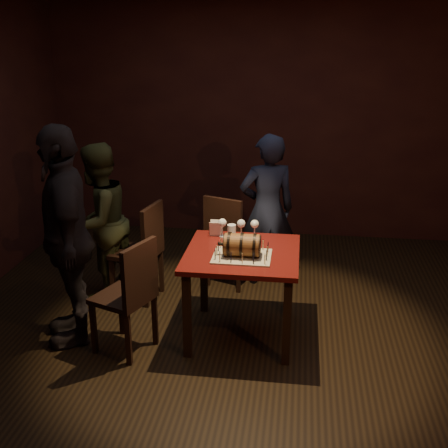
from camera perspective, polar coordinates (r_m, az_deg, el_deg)
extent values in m
plane|color=black|center=(4.83, 0.88, -10.93)|extent=(5.00, 5.00, 0.00)
cube|color=black|center=(6.74, 3.60, 10.47)|extent=(5.00, 0.04, 2.80)
cube|color=black|center=(2.01, -7.92, -11.96)|extent=(5.00, 0.04, 2.80)
cube|color=#450C0B|center=(4.48, 1.87, -3.06)|extent=(0.90, 0.90, 0.04)
cube|color=black|center=(4.35, -3.78, -9.25)|extent=(0.06, 0.06, 0.71)
cube|color=black|center=(4.28, 6.40, -9.89)|extent=(0.06, 0.06, 0.71)
cube|color=black|center=(5.02, -2.05, -5.15)|extent=(0.06, 0.06, 0.71)
cube|color=black|center=(4.96, 6.68, -5.62)|extent=(0.06, 0.06, 0.71)
cube|color=#A9A189|center=(4.36, 1.83, -3.30)|extent=(0.45, 0.35, 0.01)
cylinder|color=brown|center=(4.33, 1.85, -2.15)|extent=(0.27, 0.18, 0.18)
cylinder|color=black|center=(4.34, 0.55, -2.08)|extent=(0.02, 0.19, 0.19)
cylinder|color=black|center=(4.33, 1.85, -2.15)|extent=(0.02, 0.19, 0.19)
cylinder|color=black|center=(4.32, 3.14, -2.21)|extent=(0.02, 0.19, 0.19)
cylinder|color=black|center=(4.34, 0.05, -2.06)|extent=(0.01, 0.17, 0.17)
cylinder|color=black|center=(4.32, 3.65, -2.23)|extent=(0.01, 0.17, 0.17)
cylinder|color=black|center=(4.35, -0.23, -2.04)|extent=(0.04, 0.02, 0.02)
sphere|color=black|center=(4.35, -0.49, -2.03)|extent=(0.03, 0.03, 0.03)
cylinder|color=#D7C180|center=(4.23, -0.43, -3.37)|extent=(0.01, 0.01, 0.08)
cylinder|color=black|center=(4.21, -0.43, -2.80)|extent=(0.00, 0.00, 0.01)
cylinder|color=black|center=(4.22, 0.72, -3.43)|extent=(0.01, 0.01, 0.08)
cylinder|color=black|center=(4.20, 0.72, -2.86)|extent=(0.00, 0.00, 0.01)
cylinder|color=#D7C180|center=(4.21, 1.86, -3.49)|extent=(0.01, 0.01, 0.08)
cylinder|color=black|center=(4.19, 1.87, -2.92)|extent=(0.00, 0.00, 0.01)
cylinder|color=black|center=(4.21, 3.02, -3.55)|extent=(0.01, 0.01, 0.08)
cylinder|color=black|center=(4.19, 3.03, -2.98)|extent=(0.00, 0.00, 0.01)
cylinder|color=#D7C180|center=(4.20, 4.18, -3.61)|extent=(0.01, 0.01, 0.08)
cylinder|color=black|center=(4.18, 4.19, -3.04)|extent=(0.00, 0.00, 0.01)
cylinder|color=black|center=(4.27, 4.35, -3.21)|extent=(0.01, 0.01, 0.08)
cylinder|color=black|center=(4.25, 4.36, -2.65)|extent=(0.00, 0.00, 0.01)
cylinder|color=#D7C180|center=(4.35, 4.42, -2.78)|extent=(0.01, 0.01, 0.08)
cylinder|color=black|center=(4.33, 4.44, -2.23)|extent=(0.00, 0.00, 0.01)
cylinder|color=black|center=(4.43, 4.49, -2.37)|extent=(0.01, 0.01, 0.08)
cylinder|color=black|center=(4.41, 4.51, -1.83)|extent=(0.00, 0.00, 0.01)
cylinder|color=#D7C180|center=(4.47, 3.98, -2.15)|extent=(0.01, 0.01, 0.08)
cylinder|color=black|center=(4.45, 4.00, -1.61)|extent=(0.00, 0.00, 0.01)
cylinder|color=black|center=(4.48, 2.90, -2.09)|extent=(0.01, 0.01, 0.08)
cylinder|color=black|center=(4.46, 2.91, -1.56)|extent=(0.00, 0.00, 0.01)
cylinder|color=#D7C180|center=(4.48, 1.82, -2.04)|extent=(0.01, 0.01, 0.08)
cylinder|color=black|center=(4.47, 1.82, -1.50)|extent=(0.00, 0.00, 0.01)
cylinder|color=black|center=(4.49, 0.74, -1.99)|extent=(0.01, 0.01, 0.08)
cylinder|color=black|center=(4.48, 0.74, -1.45)|extent=(0.00, 0.00, 0.01)
cylinder|color=#D7C180|center=(4.50, -0.34, -1.93)|extent=(0.01, 0.01, 0.08)
cylinder|color=black|center=(4.49, -0.34, -1.40)|extent=(0.00, 0.00, 0.01)
cylinder|color=black|center=(4.43, -0.58, -2.29)|extent=(0.01, 0.01, 0.08)
cylinder|color=black|center=(4.42, -0.58, -1.75)|extent=(0.00, 0.00, 0.01)
cylinder|color=#D7C180|center=(4.35, -0.74, -2.70)|extent=(0.01, 0.01, 0.08)
cylinder|color=black|center=(4.34, -0.74, -2.15)|extent=(0.00, 0.00, 0.01)
cylinder|color=black|center=(4.28, -0.91, -3.12)|extent=(0.01, 0.01, 0.08)
cylinder|color=black|center=(4.26, -0.91, -2.56)|extent=(0.00, 0.00, 0.01)
cylinder|color=silver|center=(4.79, -0.16, -1.24)|extent=(0.06, 0.06, 0.01)
cylinder|color=silver|center=(4.77, -0.16, -0.72)|extent=(0.01, 0.01, 0.09)
sphere|color=silver|center=(4.74, -0.16, 0.13)|extent=(0.07, 0.07, 0.07)
sphere|color=#591114|center=(4.75, -0.16, 0.05)|extent=(0.05, 0.05, 0.05)
cylinder|color=silver|center=(4.77, 1.74, -1.34)|extent=(0.06, 0.06, 0.01)
cylinder|color=silver|center=(4.75, 1.75, -0.81)|extent=(0.01, 0.01, 0.09)
sphere|color=silver|center=(4.73, 1.76, 0.05)|extent=(0.07, 0.07, 0.07)
cylinder|color=silver|center=(4.76, 3.10, -1.38)|extent=(0.06, 0.06, 0.01)
cylinder|color=silver|center=(4.75, 3.11, -0.85)|extent=(0.01, 0.01, 0.09)
sphere|color=silver|center=(4.72, 3.13, 0.00)|extent=(0.07, 0.07, 0.07)
sphere|color=#BF594C|center=(4.72, 3.13, -0.08)|extent=(0.05, 0.05, 0.05)
cylinder|color=silver|center=(4.64, 0.78, -0.96)|extent=(0.07, 0.07, 0.15)
cylinder|color=#9E5414|center=(4.65, 0.78, -1.15)|extent=(0.06, 0.06, 0.11)
cylinder|color=white|center=(4.63, 0.78, -0.39)|extent=(0.06, 0.06, 0.02)
cube|color=black|center=(5.54, 0.75, -1.68)|extent=(0.52, 0.52, 0.04)
cube|color=black|center=(5.70, 3.06, -3.63)|extent=(0.04, 0.04, 0.43)
cube|color=black|center=(5.84, 0.04, -3.02)|extent=(0.04, 0.04, 0.43)
cube|color=black|center=(5.42, 1.50, -4.87)|extent=(0.04, 0.04, 0.43)
cube|color=black|center=(5.56, -1.63, -4.19)|extent=(0.04, 0.04, 0.43)
cube|color=black|center=(5.30, -0.14, 0.23)|extent=(0.39, 0.18, 0.46)
cube|color=black|center=(5.30, -8.92, -2.91)|extent=(0.47, 0.47, 0.04)
cube|color=black|center=(5.60, -9.57, -4.29)|extent=(0.04, 0.04, 0.43)
cube|color=black|center=(5.33, -11.25, -5.66)|extent=(0.04, 0.04, 0.43)
cube|color=black|center=(5.46, -6.39, -4.78)|extent=(0.04, 0.04, 0.43)
cube|color=black|center=(5.18, -7.95, -6.22)|extent=(0.04, 0.04, 0.43)
cube|color=black|center=(5.13, -7.27, -0.58)|extent=(0.11, 0.40, 0.46)
cube|color=black|center=(4.47, -10.23, -7.35)|extent=(0.52, 0.52, 0.04)
cube|color=black|center=(4.79, -10.37, -8.61)|extent=(0.04, 0.04, 0.43)
cube|color=black|center=(4.57, -13.09, -10.28)|extent=(0.04, 0.04, 0.43)
cube|color=black|center=(4.60, -7.04, -9.66)|extent=(0.04, 0.04, 0.43)
cube|color=black|center=(4.37, -9.70, -11.48)|extent=(0.04, 0.04, 0.43)
cube|color=black|center=(4.26, -8.54, -4.92)|extent=(0.18, 0.39, 0.46)
imported|color=#191E33|center=(5.49, 4.40, 1.42)|extent=(0.63, 0.51, 1.50)
imported|color=#3C3E1F|center=(5.33, -12.62, 0.22)|extent=(0.78, 0.87, 1.47)
imported|color=black|center=(4.57, -15.73, -1.21)|extent=(0.82, 1.13, 1.78)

